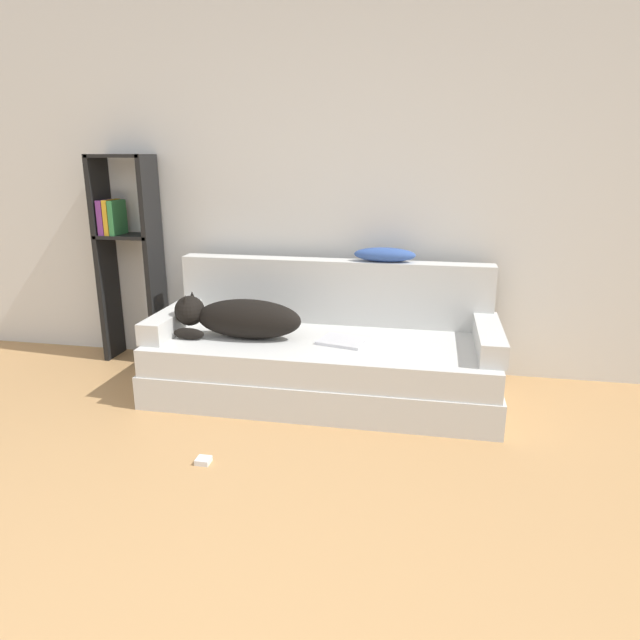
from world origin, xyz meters
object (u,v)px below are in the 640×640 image
couch (323,367)px  laptop (343,341)px  power_adapter (203,461)px  dog (237,318)px  bookshelf (127,246)px  throw_pillow (385,255)px

couch → laptop: 0.25m
laptop → power_adapter: size_ratio=4.70×
couch → power_adapter: size_ratio=30.82×
dog → bookshelf: (-1.01, 0.51, 0.34)m
laptop → power_adapter: 1.14m
power_adapter → dog: bearing=96.6°
couch → throw_pillow: bearing=48.3°
laptop → bookshelf: bearing=177.7°
dog → power_adapter: size_ratio=11.76×
laptop → power_adapter: bearing=-108.3°
laptop → dog: bearing=-163.7°
dog → throw_pillow: 1.05m
laptop → bookshelf: size_ratio=0.22×
dog → laptop: size_ratio=2.50×
laptop → couch: bearing=173.9°
laptop → power_adapter: laptop is taller
power_adapter → throw_pillow: bearing=60.1°
dog → power_adapter: 1.02m
couch → bookshelf: bookshelf is taller
laptop → throw_pillow: size_ratio=0.81×
dog → throw_pillow: (0.88, 0.47, 0.35)m
laptop → throw_pillow: bearing=78.2°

